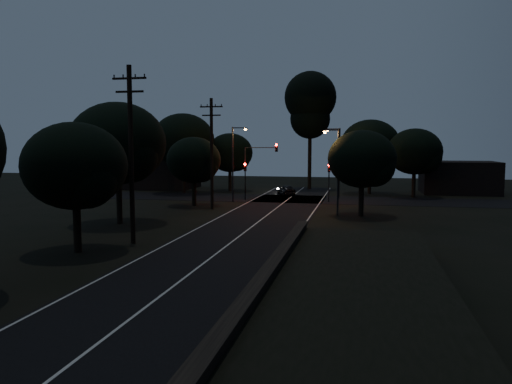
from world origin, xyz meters
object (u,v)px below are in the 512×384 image
at_px(utility_pole_far, 212,152).
at_px(tall_pine, 310,104).
at_px(signal_left, 245,174).
at_px(streetlight_a, 234,159).
at_px(streetlight_c, 336,166).
at_px(streetlight_b, 338,158).
at_px(utility_pole_mid, 131,152).
at_px(signal_right, 329,176).
at_px(signal_mast, 260,161).
at_px(car, 286,190).

relative_size(utility_pole_far, tall_pine, 0.66).
bearing_deg(signal_left, streetlight_a, -109.59).
bearing_deg(tall_pine, streetlight_c, -79.07).
bearing_deg(streetlight_b, utility_pole_mid, -111.30).
relative_size(tall_pine, signal_left, 3.91).
distance_m(signal_right, streetlight_a, 10.26).
bearing_deg(signal_mast, signal_right, -0.03).
xyz_separation_m(utility_pole_mid, tall_pine, (7.00, 40.00, 5.81)).
bearing_deg(streetlight_c, utility_pole_mid, -128.26).
distance_m(utility_pole_mid, utility_pole_far, 17.00).
xyz_separation_m(signal_left, car, (3.72, 6.01, -2.20)).
xyz_separation_m(signal_mast, car, (2.04, 6.01, -3.71)).
bearing_deg(signal_left, signal_right, 0.00).
height_order(utility_pole_mid, streetlight_a, utility_pole_mid).
distance_m(signal_left, streetlight_a, 2.77).
bearing_deg(streetlight_c, car, 112.74).
xyz_separation_m(utility_pole_far, signal_mast, (3.09, 7.99, -1.15)).
xyz_separation_m(utility_pole_mid, streetlight_a, (0.69, 23.00, -1.10)).
distance_m(signal_right, streetlight_c, 10.18).
bearing_deg(streetlight_b, signal_mast, -154.01).
bearing_deg(utility_pole_mid, signal_mast, 82.96).
bearing_deg(streetlight_c, tall_pine, 100.93).
bearing_deg(signal_right, streetlight_c, -82.98).
distance_m(utility_pole_mid, signal_right, 27.30).
bearing_deg(utility_pole_mid, streetlight_c, 51.74).
xyz_separation_m(signal_right, car, (-5.48, 6.01, -2.20)).
bearing_deg(streetlight_b, streetlight_a, -150.52).
bearing_deg(utility_pole_mid, streetlight_b, 68.70).
relative_size(signal_right, car, 1.10).
bearing_deg(car, tall_pine, -126.25).
relative_size(utility_pole_mid, signal_right, 2.68).
relative_size(utility_pole_mid, streetlight_a, 1.38).
distance_m(utility_pole_mid, streetlight_b, 31.15).
relative_size(utility_pole_far, car, 2.82).
height_order(tall_pine, signal_mast, tall_pine).
xyz_separation_m(utility_pole_mid, streetlight_c, (11.83, 15.00, -1.39)).
bearing_deg(signal_right, utility_pole_mid, -112.99).
relative_size(utility_pole_mid, streetlight_c, 1.47).
relative_size(signal_right, streetlight_b, 0.51).
bearing_deg(signal_left, streetlight_c, -43.76).
height_order(utility_pole_far, streetlight_b, utility_pole_far).
height_order(signal_left, streetlight_a, streetlight_a).
xyz_separation_m(utility_pole_mid, streetlight_b, (11.31, 29.00, -1.10)).
height_order(utility_pole_far, tall_pine, tall_pine).
distance_m(streetlight_b, streetlight_c, 14.01).
distance_m(utility_pole_far, car, 15.68).
distance_m(tall_pine, car, 14.27).
xyz_separation_m(streetlight_a, car, (4.43, 8.00, -4.00)).
height_order(utility_pole_mid, signal_left, utility_pole_mid).
bearing_deg(streetlight_a, signal_right, 11.34).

